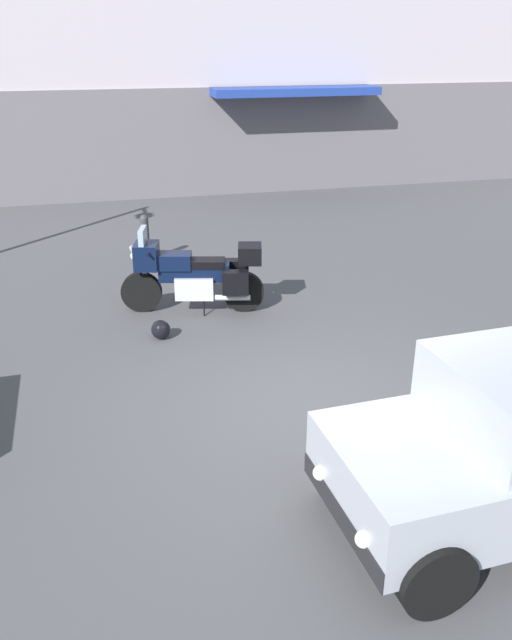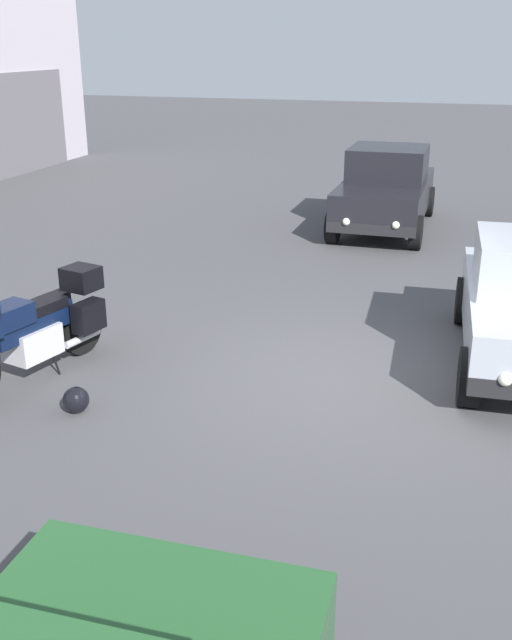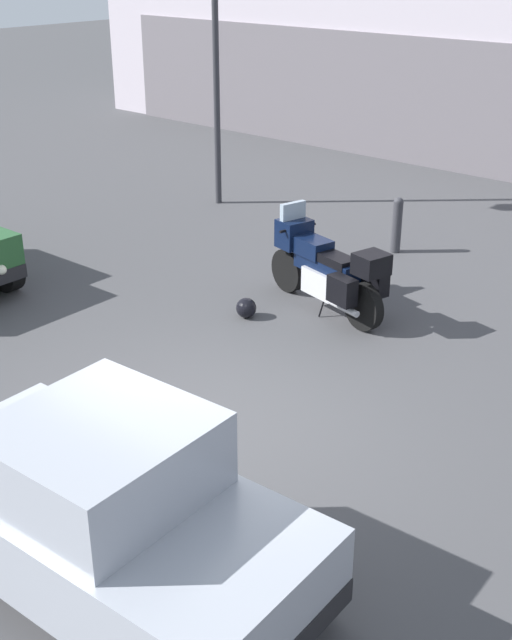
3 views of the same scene
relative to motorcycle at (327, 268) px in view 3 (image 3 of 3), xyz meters
name	(u,v)px [view 3 (image 3 of 3)]	position (x,y,z in m)	size (l,w,h in m)	color
ground_plane	(203,431)	(0.90, -3.36, -0.62)	(80.00, 80.00, 0.00)	#424244
motorcycle	(327,268)	(0.00, 0.00, 0.00)	(2.23, 1.03, 1.36)	black
helmet	(246,308)	(-0.66, -0.91, -0.48)	(0.28, 0.28, 0.28)	black
car_compact_side	(106,512)	(1.99, -5.50, 0.15)	(3.54, 1.87, 1.56)	#9EA3AD
streetlamp_curbside	(210,52)	(-4.67, 2.66, 2.23)	(0.28, 0.94, 4.68)	#2D2D33
bollard_curbside	(397,223)	(-0.53, 2.66, -0.13)	(0.16, 0.16, 0.93)	#333338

